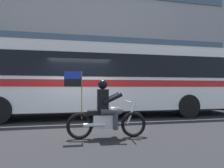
{
  "coord_description": "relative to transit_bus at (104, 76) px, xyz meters",
  "views": [
    {
      "loc": [
        -0.23,
        -7.58,
        1.35
      ],
      "look_at": [
        1.24,
        -0.32,
        1.49
      ],
      "focal_mm": 30.06,
      "sensor_mm": 36.0,
      "label": 1
    }
  ],
  "objects": [
    {
      "name": "ground_plane",
      "position": [
        -1.14,
        -1.19,
        -1.88
      ],
      "size": [
        60.0,
        60.0,
        0.0
      ],
      "primitive_type": "plane",
      "color": "black"
    },
    {
      "name": "sidewalk_curb",
      "position": [
        -1.14,
        3.91,
        -1.81
      ],
      "size": [
        28.0,
        3.8,
        0.15
      ],
      "primitive_type": "cube",
      "color": "#A39E93",
      "rests_on": "ground_plane"
    },
    {
      "name": "lane_center_stripe",
      "position": [
        -1.14,
        -1.79,
        -1.88
      ],
      "size": [
        26.6,
        0.14,
        0.01
      ],
      "primitive_type": "cube",
      "color": "silver",
      "rests_on": "ground_plane"
    },
    {
      "name": "office_building_facade",
      "position": [
        -1.14,
        6.2,
        4.86
      ],
      "size": [
        28.0,
        0.89,
        13.48
      ],
      "color": "gray",
      "rests_on": "ground_plane"
    },
    {
      "name": "transit_bus",
      "position": [
        0.0,
        0.0,
        0.0
      ],
      "size": [
        13.31,
        2.64,
        3.22
      ],
      "color": "white",
      "rests_on": "ground_plane"
    },
    {
      "name": "motorcycle_with_rider",
      "position": [
        -0.52,
        -3.83,
        -1.22
      ],
      "size": [
        2.2,
        0.64,
        1.78
      ],
      "color": "black",
      "rests_on": "ground_plane"
    },
    {
      "name": "fire_hydrant",
      "position": [
        -2.07,
        3.15,
        -1.37
      ],
      "size": [
        0.22,
        0.3,
        0.75
      ],
      "color": "#4C8C3F",
      "rests_on": "sidewalk_curb"
    }
  ]
}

